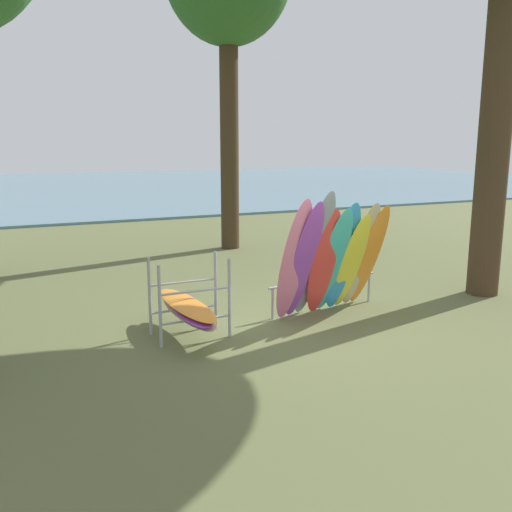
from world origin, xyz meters
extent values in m
plane|color=#60663D|center=(0.00, 0.00, 0.00)|extent=(80.00, 80.00, 0.00)
cube|color=slate|center=(0.00, 31.60, 0.05)|extent=(80.00, 36.00, 0.10)
cylinder|color=#42301E|center=(4.18, 0.26, 3.54)|extent=(0.61, 0.61, 7.09)
cylinder|color=#42301E|center=(1.47, 7.01, 3.21)|extent=(0.52, 0.52, 6.42)
ellipsoid|color=pink|center=(-0.18, 0.21, 1.07)|extent=(0.63, 0.78, 2.13)
ellipsoid|color=purple|center=(0.04, 0.24, 1.04)|extent=(0.66, 0.88, 2.08)
ellipsoid|color=gray|center=(0.25, 0.28, 1.12)|extent=(0.65, 0.94, 2.24)
ellipsoid|color=red|center=(0.47, 0.31, 0.97)|extent=(0.56, 0.69, 1.93)
ellipsoid|color=#38B2AD|center=(0.68, 0.35, 0.97)|extent=(0.58, 0.84, 1.93)
ellipsoid|color=#2D8ED1|center=(0.90, 0.38, 1.01)|extent=(0.55, 0.73, 2.01)
ellipsoid|color=yellow|center=(1.11, 0.41, 0.90)|extent=(0.63, 0.83, 1.80)
ellipsoid|color=#C6B289|center=(1.33, 0.45, 0.99)|extent=(0.60, 0.84, 1.98)
ellipsoid|color=orange|center=(1.54, 0.48, 0.96)|extent=(0.66, 0.88, 1.93)
cylinder|color=#9EA0A5|center=(-0.40, 0.55, 0.28)|extent=(0.04, 0.04, 0.55)
cylinder|color=#9EA0A5|center=(1.76, 0.75, 0.28)|extent=(0.04, 0.04, 0.55)
cylinder|color=#9EA0A5|center=(0.68, 0.65, 0.55)|extent=(2.32, 0.26, 0.04)
cylinder|color=#9EA0A5|center=(-2.50, 0.03, 0.62)|extent=(0.05, 0.05, 1.25)
cylinder|color=#9EA0A5|center=(-1.40, 0.03, 0.62)|extent=(0.05, 0.05, 1.25)
cylinder|color=#9EA0A5|center=(-2.50, 0.63, 0.62)|extent=(0.05, 0.05, 1.25)
cylinder|color=#9EA0A5|center=(-1.40, 0.63, 0.62)|extent=(0.05, 0.05, 1.25)
cylinder|color=#9EA0A5|center=(-1.95, 0.03, 0.35)|extent=(1.10, 0.04, 0.04)
cylinder|color=#9EA0A5|center=(-1.95, 0.03, 0.80)|extent=(1.10, 0.04, 0.04)
cylinder|color=#9EA0A5|center=(-1.95, 0.63, 0.35)|extent=(1.10, 0.04, 0.04)
cylinder|color=#9EA0A5|center=(-1.95, 0.63, 0.80)|extent=(1.10, 0.04, 0.04)
ellipsoid|color=#C6B289|center=(-1.98, 0.33, 0.40)|extent=(0.53, 2.11, 0.06)
ellipsoid|color=purple|center=(-1.96, 0.33, 0.46)|extent=(0.66, 2.13, 0.06)
ellipsoid|color=orange|center=(-2.01, 0.33, 0.52)|extent=(0.60, 2.12, 0.06)
camera|label=1|loc=(-4.52, -7.69, 2.98)|focal=39.10mm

